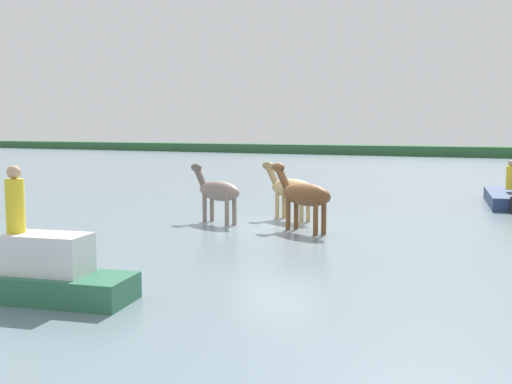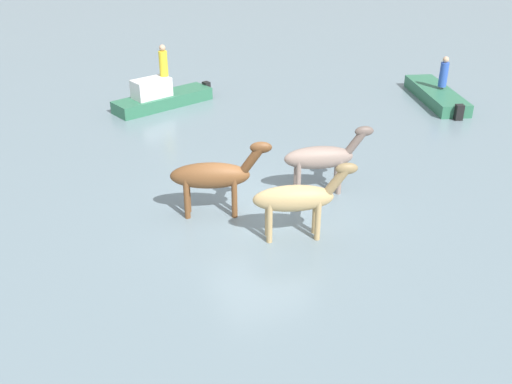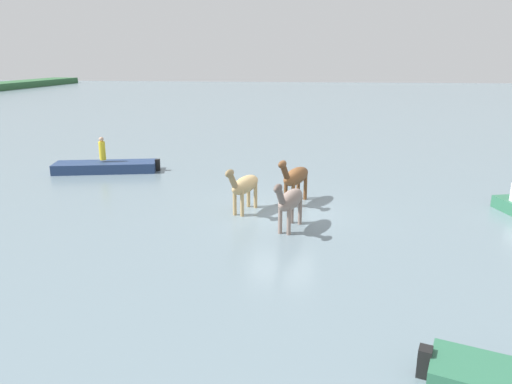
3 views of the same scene
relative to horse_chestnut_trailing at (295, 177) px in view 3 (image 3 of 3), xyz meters
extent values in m
plane|color=slate|center=(-1.06, 0.43, -1.09)|extent=(200.41, 200.41, 0.00)
ellipsoid|color=brown|center=(0.09, -0.04, 0.01)|extent=(2.07, 1.30, 0.67)
cylinder|color=brown|center=(-0.53, 0.04, -0.54)|extent=(0.15, 0.15, 1.10)
cylinder|color=brown|center=(-0.41, 0.34, -0.54)|extent=(0.15, 0.15, 1.10)
cylinder|color=brown|center=(0.58, -0.41, -0.54)|extent=(0.15, 0.15, 1.10)
cylinder|color=brown|center=(0.70, -0.11, -0.54)|extent=(0.15, 0.15, 1.10)
cylinder|color=#50311A|center=(-0.89, 0.37, 0.44)|extent=(0.65, 0.45, 0.73)
ellipsoid|color=#50311A|center=(-1.09, 0.45, 0.74)|extent=(0.59, 0.42, 0.29)
ellipsoid|color=tan|center=(-1.28, 1.83, -0.04)|extent=(1.99, 1.14, 0.64)
cylinder|color=tan|center=(-1.87, 1.86, -0.57)|extent=(0.14, 0.14, 1.06)
cylinder|color=tan|center=(-1.77, 2.16, -0.57)|extent=(0.14, 0.14, 1.06)
cylinder|color=tan|center=(-0.79, 1.50, -0.57)|extent=(0.14, 0.14, 1.06)
cylinder|color=tan|center=(-0.69, 1.79, -0.57)|extent=(0.14, 0.14, 1.06)
cylinder|color=olive|center=(-2.24, 2.15, 0.38)|extent=(0.62, 0.40, 0.70)
ellipsoid|color=olive|center=(-2.43, 2.22, 0.67)|extent=(0.57, 0.38, 0.28)
ellipsoid|color=gray|center=(-3.00, 0.03, -0.05)|extent=(1.97, 1.09, 0.64)
cylinder|color=gray|center=(-3.59, 0.05, -0.57)|extent=(0.14, 0.14, 1.04)
cylinder|color=gray|center=(-3.50, 0.34, -0.57)|extent=(0.14, 0.14, 1.04)
cylinder|color=gray|center=(-2.51, -0.29, -0.57)|extent=(0.14, 0.14, 1.04)
cylinder|color=gray|center=(-2.42, 0.00, -0.57)|extent=(0.14, 0.14, 1.04)
cylinder|color=#63544C|center=(-3.96, 0.32, 0.36)|extent=(0.62, 0.38, 0.70)
ellipsoid|color=#63544C|center=(-4.15, 0.38, 0.65)|extent=(0.56, 0.36, 0.28)
cube|color=navy|center=(4.35, 9.91, -0.92)|extent=(2.50, 5.29, 0.65)
cube|color=black|center=(4.92, 7.32, -0.84)|extent=(0.33, 0.29, 0.70)
cube|color=black|center=(-10.57, -2.83, -0.86)|extent=(0.34, 0.32, 0.68)
cylinder|color=yellow|center=(4.43, 10.05, -0.02)|extent=(0.32, 0.32, 0.95)
sphere|color=tan|center=(4.43, 10.05, 0.58)|extent=(0.24, 0.24, 0.24)
camera|label=1|loc=(7.40, -15.56, 1.85)|focal=41.24mm
camera|label=2|loc=(4.45, 12.24, 6.26)|focal=40.57mm
camera|label=3|loc=(-18.45, -0.65, 4.59)|focal=33.38mm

